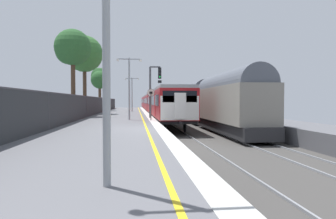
{
  "coord_description": "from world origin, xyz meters",
  "views": [
    {
      "loc": [
        -0.94,
        -15.88,
        1.49
      ],
      "look_at": [
        1.52,
        6.43,
        0.86
      ],
      "focal_mm": 31.51,
      "sensor_mm": 36.0,
      "label": 1
    }
  ],
  "objects_px": {
    "freight_train_adjacent_track": "(194,101)",
    "background_tree_centre": "(85,55)",
    "commuter_train_at_platform": "(153,103)",
    "background_tree_back": "(72,49)",
    "background_tree_right": "(100,77)",
    "platform_lamp_mid": "(129,83)",
    "platform_lamp_far": "(132,91)",
    "signal_gantry": "(153,86)",
    "background_tree_left": "(101,80)",
    "speed_limit_sign": "(151,100)"
  },
  "relations": [
    {
      "from": "commuter_train_at_platform",
      "to": "speed_limit_sign",
      "type": "bearing_deg",
      "value": -93.79
    },
    {
      "from": "background_tree_left",
      "to": "background_tree_back",
      "type": "distance_m",
      "value": 18.04
    },
    {
      "from": "commuter_train_at_platform",
      "to": "background_tree_back",
      "type": "bearing_deg",
      "value": -113.41
    },
    {
      "from": "background_tree_right",
      "to": "platform_lamp_mid",
      "type": "bearing_deg",
      "value": -79.03
    },
    {
      "from": "background_tree_centre",
      "to": "background_tree_back",
      "type": "relative_size",
      "value": 1.08
    },
    {
      "from": "platform_lamp_mid",
      "to": "background_tree_right",
      "type": "height_order",
      "value": "background_tree_right"
    },
    {
      "from": "commuter_train_at_platform",
      "to": "background_tree_centre",
      "type": "relative_size",
      "value": 6.77
    },
    {
      "from": "platform_lamp_mid",
      "to": "background_tree_right",
      "type": "xyz_separation_m",
      "value": [
        -5.9,
        30.44,
        2.93
      ]
    },
    {
      "from": "freight_train_adjacent_track",
      "to": "platform_lamp_mid",
      "type": "xyz_separation_m",
      "value": [
        -7.54,
        -11.02,
        1.42
      ]
    },
    {
      "from": "background_tree_left",
      "to": "background_tree_centre",
      "type": "distance_m",
      "value": 12.36
    },
    {
      "from": "freight_train_adjacent_track",
      "to": "background_tree_centre",
      "type": "relative_size",
      "value": 4.24
    },
    {
      "from": "platform_lamp_mid",
      "to": "commuter_train_at_platform",
      "type": "bearing_deg",
      "value": 82.54
    },
    {
      "from": "background_tree_left",
      "to": "speed_limit_sign",
      "type": "bearing_deg",
      "value": -74.82
    },
    {
      "from": "background_tree_right",
      "to": "freight_train_adjacent_track",
      "type": "bearing_deg",
      "value": -55.3
    },
    {
      "from": "speed_limit_sign",
      "to": "platform_lamp_far",
      "type": "xyz_separation_m",
      "value": [
        -1.69,
        19.48,
        1.34
      ]
    },
    {
      "from": "platform_lamp_far",
      "to": "background_tree_right",
      "type": "height_order",
      "value": "background_tree_right"
    },
    {
      "from": "background_tree_centre",
      "to": "background_tree_back",
      "type": "height_order",
      "value": "background_tree_centre"
    },
    {
      "from": "platform_lamp_mid",
      "to": "background_tree_right",
      "type": "relative_size",
      "value": 0.66
    },
    {
      "from": "signal_gantry",
      "to": "background_tree_back",
      "type": "bearing_deg",
      "value": 155.83
    },
    {
      "from": "platform_lamp_far",
      "to": "platform_lamp_mid",
      "type": "bearing_deg",
      "value": -90.0
    },
    {
      "from": "platform_lamp_far",
      "to": "freight_train_adjacent_track",
      "type": "bearing_deg",
      "value": -45.27
    },
    {
      "from": "platform_lamp_mid",
      "to": "platform_lamp_far",
      "type": "relative_size",
      "value": 1.02
    },
    {
      "from": "background_tree_left",
      "to": "background_tree_right",
      "type": "xyz_separation_m",
      "value": [
        -0.93,
        6.7,
        1.12
      ]
    },
    {
      "from": "commuter_train_at_platform",
      "to": "background_tree_centre",
      "type": "xyz_separation_m",
      "value": [
        -8.9,
        -15.48,
        5.62
      ]
    },
    {
      "from": "platform_lamp_mid",
      "to": "background_tree_centre",
      "type": "relative_size",
      "value": 0.54
    },
    {
      "from": "background_tree_right",
      "to": "background_tree_back",
      "type": "relative_size",
      "value": 0.88
    },
    {
      "from": "platform_lamp_far",
      "to": "background_tree_centre",
      "type": "relative_size",
      "value": 0.53
    },
    {
      "from": "background_tree_back",
      "to": "speed_limit_sign",
      "type": "bearing_deg",
      "value": -42.08
    },
    {
      "from": "signal_gantry",
      "to": "platform_lamp_far",
      "type": "bearing_deg",
      "value": 97.28
    },
    {
      "from": "speed_limit_sign",
      "to": "background_tree_back",
      "type": "xyz_separation_m",
      "value": [
        -7.36,
        6.64,
        5.0
      ]
    },
    {
      "from": "platform_lamp_mid",
      "to": "speed_limit_sign",
      "type": "bearing_deg",
      "value": -26.39
    },
    {
      "from": "platform_lamp_far",
      "to": "background_tree_back",
      "type": "xyz_separation_m",
      "value": [
        -5.66,
        -12.83,
        3.66
      ]
    },
    {
      "from": "platform_lamp_far",
      "to": "background_tree_right",
      "type": "relative_size",
      "value": 0.64
    },
    {
      "from": "commuter_train_at_platform",
      "to": "background_tree_centre",
      "type": "distance_m",
      "value": 18.72
    },
    {
      "from": "platform_lamp_mid",
      "to": "platform_lamp_far",
      "type": "xyz_separation_m",
      "value": [
        -0.0,
        18.63,
        -0.06
      ]
    },
    {
      "from": "commuter_train_at_platform",
      "to": "speed_limit_sign",
      "type": "distance_m",
      "value": 27.95
    },
    {
      "from": "platform_lamp_far",
      "to": "signal_gantry",
      "type": "bearing_deg",
      "value": -82.72
    },
    {
      "from": "platform_lamp_mid",
      "to": "background_tree_left",
      "type": "height_order",
      "value": "background_tree_left"
    },
    {
      "from": "speed_limit_sign",
      "to": "freight_train_adjacent_track",
      "type": "bearing_deg",
      "value": 63.74
    },
    {
      "from": "speed_limit_sign",
      "to": "background_tree_centre",
      "type": "height_order",
      "value": "background_tree_centre"
    },
    {
      "from": "freight_train_adjacent_track",
      "to": "signal_gantry",
      "type": "bearing_deg",
      "value": -122.15
    },
    {
      "from": "freight_train_adjacent_track",
      "to": "background_tree_right",
      "type": "distance_m",
      "value": 24.02
    },
    {
      "from": "platform_lamp_far",
      "to": "background_tree_back",
      "type": "distance_m",
      "value": 14.5
    },
    {
      "from": "speed_limit_sign",
      "to": "background_tree_back",
      "type": "height_order",
      "value": "background_tree_back"
    },
    {
      "from": "signal_gantry",
      "to": "platform_lamp_mid",
      "type": "height_order",
      "value": "platform_lamp_mid"
    },
    {
      "from": "signal_gantry",
      "to": "platform_lamp_far",
      "type": "distance_m",
      "value": 16.44
    },
    {
      "from": "commuter_train_at_platform",
      "to": "platform_lamp_far",
      "type": "xyz_separation_m",
      "value": [
        -3.54,
        -8.42,
        1.65
      ]
    },
    {
      "from": "platform_lamp_mid",
      "to": "background_tree_centre",
      "type": "height_order",
      "value": "background_tree_centre"
    },
    {
      "from": "signal_gantry",
      "to": "background_tree_centre",
      "type": "height_order",
      "value": "background_tree_centre"
    },
    {
      "from": "commuter_train_at_platform",
      "to": "background_tree_back",
      "type": "height_order",
      "value": "background_tree_back"
    }
  ]
}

